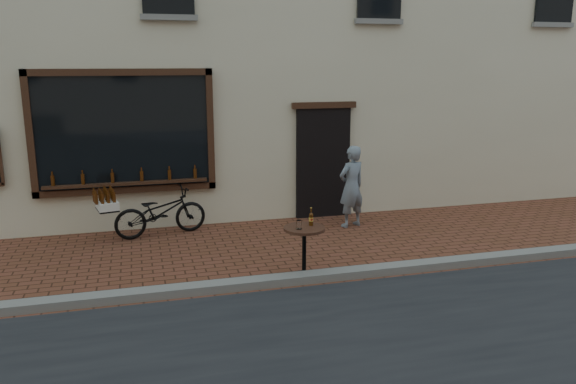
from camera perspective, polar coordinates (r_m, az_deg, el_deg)
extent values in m
plane|color=brown|center=(7.89, -1.69, -9.99)|extent=(90.00, 90.00, 0.00)
cube|color=slate|center=(8.04, -2.03, -9.06)|extent=(90.00, 0.25, 0.12)
cube|color=black|center=(10.58, -16.36, 5.85)|extent=(3.00, 0.06, 2.00)
cube|color=black|center=(10.49, -16.74, 11.59)|extent=(3.24, 0.10, 0.12)
cube|color=black|center=(10.74, -16.00, 0.23)|extent=(3.24, 0.10, 0.12)
cube|color=black|center=(10.71, -24.75, 5.26)|extent=(0.12, 0.10, 2.24)
cube|color=black|center=(10.64, -7.90, 6.30)|extent=(0.12, 0.10, 2.24)
cube|color=black|center=(10.66, -16.04, 0.85)|extent=(2.90, 0.16, 0.05)
cube|color=black|center=(11.28, 3.57, 2.93)|extent=(1.10, 0.10, 2.20)
cube|color=black|center=(11.11, 3.70, 8.80)|extent=(1.30, 0.10, 0.12)
cylinder|color=#3D1C07|center=(10.74, -22.75, 1.07)|extent=(0.06, 0.06, 0.19)
cylinder|color=#3D1C07|center=(10.68, -20.10, 1.24)|extent=(0.06, 0.06, 0.19)
cylinder|color=#3D1C07|center=(10.65, -17.43, 1.40)|extent=(0.06, 0.06, 0.19)
cylinder|color=#3D1C07|center=(10.64, -14.74, 1.56)|extent=(0.06, 0.06, 0.19)
cylinder|color=#3D1C07|center=(10.65, -12.05, 1.72)|extent=(0.06, 0.06, 0.19)
cylinder|color=#3D1C07|center=(10.69, -9.37, 1.87)|extent=(0.06, 0.06, 0.19)
imported|color=black|center=(10.41, -12.82, -1.99)|extent=(1.75, 0.92, 0.87)
cube|color=black|center=(10.19, -17.87, -1.68)|extent=(0.42, 0.52, 0.03)
cube|color=silver|center=(10.17, -17.90, -1.23)|extent=(0.42, 0.54, 0.14)
cylinder|color=#3D1C07|center=(9.98, -17.25, -0.51)|extent=(0.05, 0.05, 0.18)
cylinder|color=#3D1C07|center=(9.97, -17.79, -0.57)|extent=(0.05, 0.05, 0.18)
cylinder|color=#3D1C07|center=(9.95, -18.34, -0.63)|extent=(0.05, 0.05, 0.18)
cylinder|color=#3D1C07|center=(9.94, -18.89, -0.68)|extent=(0.05, 0.05, 0.18)
cylinder|color=#3D1C07|center=(10.09, -17.37, -0.37)|extent=(0.05, 0.05, 0.18)
cylinder|color=#3D1C07|center=(10.08, -17.91, -0.43)|extent=(0.05, 0.05, 0.18)
cylinder|color=#3D1C07|center=(10.07, -18.45, -0.48)|extent=(0.05, 0.05, 0.18)
cylinder|color=#3D1C07|center=(10.05, -18.99, -0.54)|extent=(0.05, 0.05, 0.18)
cylinder|color=#3D1C07|center=(10.21, -17.49, -0.23)|extent=(0.05, 0.05, 0.18)
cylinder|color=#3D1C07|center=(10.19, -18.02, -0.29)|extent=(0.05, 0.05, 0.18)
cylinder|color=#3D1C07|center=(10.18, -18.56, -0.35)|extent=(0.05, 0.05, 0.18)
cylinder|color=#3D1C07|center=(10.16, -19.09, -0.40)|extent=(0.05, 0.05, 0.18)
cylinder|color=#3D1C07|center=(10.32, -17.60, -0.10)|extent=(0.05, 0.05, 0.18)
cylinder|color=#3D1C07|center=(10.30, -18.13, -0.15)|extent=(0.05, 0.05, 0.18)
cylinder|color=black|center=(8.33, 1.63, -8.58)|extent=(0.44, 0.44, 0.03)
cylinder|color=black|center=(8.20, 1.65, -6.21)|extent=(0.06, 0.06, 0.70)
cylinder|color=black|center=(8.09, 1.66, -3.73)|extent=(0.60, 0.60, 0.04)
cylinder|color=gold|center=(8.14, 2.36, -2.78)|extent=(0.06, 0.06, 0.06)
cylinder|color=white|center=(7.97, 1.12, -3.34)|extent=(0.08, 0.08, 0.13)
imported|color=slate|center=(10.70, 6.47, 0.56)|extent=(0.66, 0.54, 1.56)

